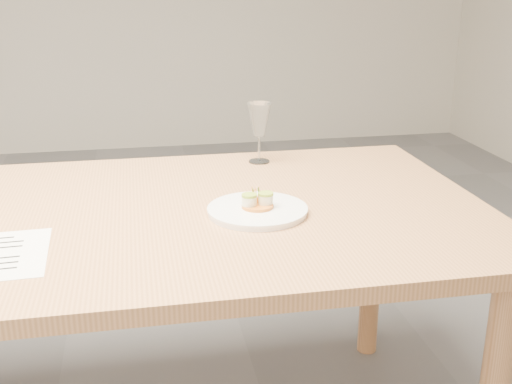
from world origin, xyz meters
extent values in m
cube|color=tan|center=(0.00, 0.00, 0.73)|extent=(2.40, 1.00, 0.04)
cylinder|color=tan|center=(1.10, 0.40, 0.35)|extent=(0.07, 0.07, 0.71)
cylinder|color=white|center=(0.60, -0.07, 0.76)|extent=(0.25, 0.25, 0.01)
cylinder|color=white|center=(0.60, -0.07, 0.76)|extent=(0.25, 0.25, 0.01)
cylinder|color=orange|center=(0.60, -0.07, 0.77)|extent=(0.08, 0.08, 0.01)
cylinder|color=beige|center=(0.58, -0.07, 0.79)|extent=(0.04, 0.04, 0.02)
cylinder|color=beige|center=(0.62, -0.07, 0.79)|extent=(0.04, 0.04, 0.02)
cylinder|color=#97AE30|center=(0.58, -0.07, 0.80)|extent=(0.04, 0.04, 0.01)
cylinder|color=#97AE30|center=(0.62, -0.07, 0.80)|extent=(0.04, 0.04, 0.01)
cylinder|color=tan|center=(0.65, -0.11, 0.76)|extent=(0.04, 0.04, 0.00)
cylinder|color=white|center=(0.69, 0.38, 0.75)|extent=(0.07, 0.07, 0.00)
cylinder|color=white|center=(0.69, 0.38, 0.79)|extent=(0.01, 0.01, 0.08)
cone|color=white|center=(0.69, 0.38, 0.89)|extent=(0.08, 0.08, 0.10)
camera|label=1|loc=(0.31, -1.54, 1.32)|focal=45.00mm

